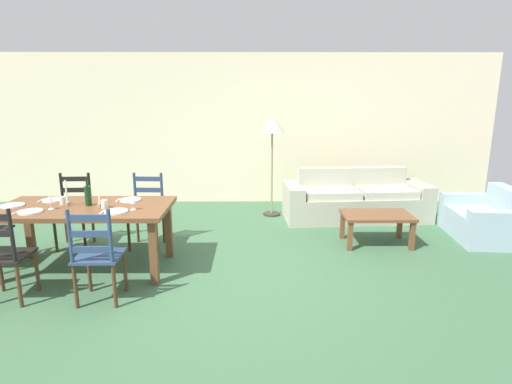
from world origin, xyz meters
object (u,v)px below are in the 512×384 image
wine_glass_near_left (50,199)px  couch (355,201)px  dining_table (84,214)px  armchair_upholstered (487,221)px  wine_bottle (88,195)px  coffee_table (377,219)px  standing_lamp (272,130)px  coffee_cup_primary (104,204)px  dining_chair_near_left (3,255)px  wine_glass_near_right (132,200)px  dining_chair_far_right (147,211)px  dining_chair_near_right (97,255)px  dining_chair_far_left (74,211)px  coffee_cup_secondary (63,201)px

wine_glass_near_left → couch: (3.83, 2.15, -0.57)m
dining_table → armchair_upholstered: (5.16, 1.05, -0.41)m
wine_bottle → coffee_table: 3.60m
standing_lamp → coffee_cup_primary: bearing=-130.2°
wine_glass_near_left → standing_lamp: size_ratio=0.10×
dining_chair_near_left → wine_bottle: (0.53, 0.79, 0.39)m
standing_lamp → coffee_table: bearing=-46.3°
wine_glass_near_right → coffee_cup_primary: wine_glass_near_right is taller
wine_bottle → wine_glass_near_right: bearing=-18.8°
wine_glass_near_left → coffee_table: size_ratio=0.18×
dining_chair_far_right → coffee_cup_primary: bearing=-104.8°
dining_chair_near_right → dining_chair_far_left: bearing=119.5°
dining_table → wine_bottle: bearing=30.5°
standing_lamp → dining_chair_far_left: bearing=-151.8°
coffee_cup_secondary → couch: bearing=27.1°
dining_chair_far_right → wine_glass_near_right: (0.11, -0.93, 0.38)m
wine_bottle → dining_chair_far_left: bearing=124.3°
dining_table → wine_glass_near_right: wine_glass_near_right is taller
dining_chair_near_left → dining_chair_near_right: 0.89m
dining_table → coffee_table: 3.63m
dining_chair_near_left → armchair_upholstered: (5.64, 1.80, -0.23)m
dining_chair_far_right → standing_lamp: standing_lamp is taller
dining_table → couch: size_ratio=0.81×
dining_chair_near_right → coffee_table: bearing=26.7°
coffee_cup_primary → standing_lamp: bearing=49.8°
dining_chair_near_left → coffee_cup_primary: bearing=42.5°
dining_table → dining_chair_far_left: size_ratio=1.98×
couch → coffee_table: 1.22m
coffee_cup_secondary → coffee_table: coffee_cup_secondary is taller
armchair_upholstered → coffee_cup_primary: bearing=-167.1°
coffee_table → standing_lamp: 2.21m
coffee_cup_secondary → armchair_upholstered: 5.53m
armchair_upholstered → wine_glass_near_left: bearing=-167.8°
coffee_table → dining_table: bearing=-167.2°
dining_chair_far_left → dining_chair_far_right: size_ratio=1.00×
coffee_cup_primary → standing_lamp: 3.05m
dining_chair_near_right → armchair_upholstered: 5.08m
dining_chair_near_left → dining_chair_far_left: bearing=89.3°
standing_lamp → dining_chair_near_right: bearing=-120.9°
standing_lamp → wine_bottle: bearing=-134.6°
dining_chair_far_right → armchair_upholstered: dining_chair_far_right is taller
armchair_upholstered → dining_chair_near_left: bearing=-162.3°
dining_table → armchair_upholstered: dining_table is taller
dining_chair_far_right → coffee_cup_secondary: size_ratio=10.67×
dining_chair_far_left → coffee_cup_primary: 1.17m
wine_bottle → couch: bearing=29.7°
dining_chair_far_right → coffee_table: 3.04m
dining_table → dining_chair_near_left: (-0.48, -0.76, -0.19)m
dining_chair_near_left → dining_chair_far_right: same height
dining_chair_near_left → coffee_cup_secondary: size_ratio=10.67×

